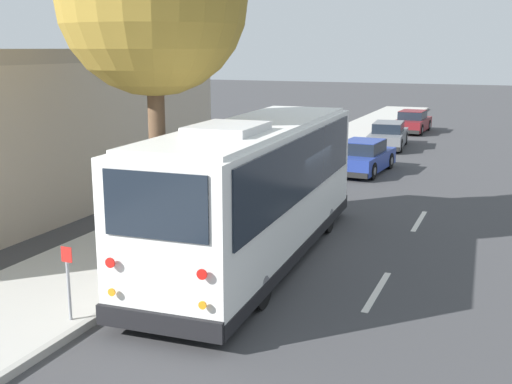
# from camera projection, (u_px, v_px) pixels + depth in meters

# --- Properties ---
(ground_plane) EXTENTS (160.00, 160.00, 0.00)m
(ground_plane) POSITION_uv_depth(u_px,v_px,m) (281.00, 246.00, 16.40)
(ground_plane) COLOR #3D3D3F
(sidewalk_slab) EXTENTS (80.00, 3.34, 0.15)m
(sidewalk_slab) POSITION_uv_depth(u_px,v_px,m) (168.00, 230.00, 17.60)
(sidewalk_slab) COLOR #B2AFA8
(sidewalk_slab) RESTS_ON ground
(curb_strip) EXTENTS (80.00, 0.14, 0.15)m
(curb_strip) POSITION_uv_depth(u_px,v_px,m) (225.00, 237.00, 16.96)
(curb_strip) COLOR #9D9A94
(curb_strip) RESTS_ON ground
(shuttle_bus) EXTENTS (10.00, 2.99, 3.43)m
(shuttle_bus) POSITION_uv_depth(u_px,v_px,m) (256.00, 185.00, 14.95)
(shuttle_bus) COLOR white
(shuttle_bus) RESTS_ON ground
(parked_sedan_blue) EXTENTS (4.26, 1.93, 1.33)m
(parked_sedan_blue) POSITION_uv_depth(u_px,v_px,m) (363.00, 158.00, 25.97)
(parked_sedan_blue) COLOR navy
(parked_sedan_blue) RESTS_ON ground
(parked_sedan_gray) EXTENTS (4.61, 1.95, 1.32)m
(parked_sedan_gray) POSITION_uv_depth(u_px,v_px,m) (388.00, 136.00, 32.49)
(parked_sedan_gray) COLOR slate
(parked_sedan_gray) RESTS_ON ground
(parked_sedan_maroon) EXTENTS (4.20, 1.80, 1.31)m
(parked_sedan_maroon) POSITION_uv_depth(u_px,v_px,m) (412.00, 122.00, 38.50)
(parked_sedan_maroon) COLOR maroon
(parked_sedan_maroon) RESTS_ON ground
(sign_post_near) EXTENTS (0.06, 0.22, 1.37)m
(sign_post_near) POSITION_uv_depth(u_px,v_px,m) (68.00, 282.00, 11.43)
(sign_post_near) COLOR gray
(sign_post_near) RESTS_ON sidewalk_slab
(sign_post_far) EXTENTS (0.06, 0.22, 1.44)m
(sign_post_far) POSITION_uv_depth(u_px,v_px,m) (113.00, 258.00, 12.68)
(sign_post_far) COLOR gray
(sign_post_far) RESTS_ON sidewalk_slab
(fire_hydrant) EXTENTS (0.22, 0.22, 0.81)m
(fire_hydrant) POSITION_uv_depth(u_px,v_px,m) (292.00, 171.00, 23.44)
(fire_hydrant) COLOR gold
(fire_hydrant) RESTS_ON sidewalk_slab
(building_backdrop) EXTENTS (16.04, 6.53, 4.93)m
(building_backdrop) POSITION_uv_depth(u_px,v_px,m) (8.00, 134.00, 20.43)
(building_backdrop) COLOR tan
(building_backdrop) RESTS_ON ground
(lane_stripe_mid) EXTENTS (2.40, 0.14, 0.01)m
(lane_stripe_mid) POSITION_uv_depth(u_px,v_px,m) (377.00, 291.00, 13.35)
(lane_stripe_mid) COLOR silver
(lane_stripe_mid) RESTS_ON ground
(lane_stripe_ahead) EXTENTS (2.40, 0.14, 0.01)m
(lane_stripe_ahead) POSITION_uv_depth(u_px,v_px,m) (419.00, 221.00, 18.77)
(lane_stripe_ahead) COLOR silver
(lane_stripe_ahead) RESTS_ON ground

